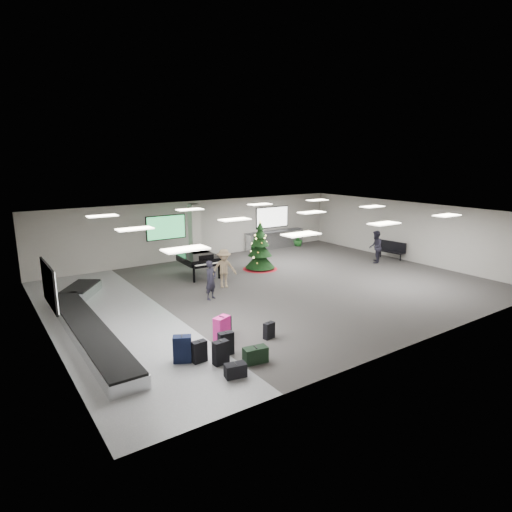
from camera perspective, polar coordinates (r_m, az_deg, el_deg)
ground at (r=18.63m, az=2.51°, el=-4.22°), size 18.00×18.00×0.00m
room_envelope at (r=18.39m, az=0.38°, el=3.04°), size 18.02×14.02×3.21m
baggage_carousel at (r=15.35m, az=-21.64°, el=-8.15°), size 2.28×9.71×0.43m
service_counter at (r=26.58m, az=2.55°, el=2.23°), size 4.05×0.65×1.08m
suitcase_0 at (r=11.96m, az=-4.73°, el=-12.71°), size 0.44×0.26×0.68m
suitcase_1 at (r=12.48m, az=-4.03°, el=-11.54°), size 0.45×0.26×0.69m
pink_suitcase at (r=13.23m, az=-4.58°, el=-9.74°), size 0.59×0.47×0.84m
suitcase_3 at (r=13.80m, az=-4.16°, el=-9.23°), size 0.44×0.31×0.61m
navy_suitcase at (r=12.18m, az=-9.80°, el=-12.13°), size 0.57×0.49×0.78m
suitcase_5 at (r=12.14m, az=-7.56°, el=-12.52°), size 0.42×0.24×0.63m
green_duffel at (r=12.05m, az=-0.08°, el=-13.04°), size 0.71×0.43×0.46m
suitcase_7 at (r=13.50m, az=1.75°, el=-9.90°), size 0.39×0.25×0.54m
black_duffel at (r=11.37m, az=-2.77°, el=-14.99°), size 0.60×0.41×0.38m
christmas_tree at (r=21.47m, az=0.54°, el=0.50°), size 1.77×1.77×2.53m
grand_piano at (r=20.18m, az=-7.45°, el=-0.46°), size 1.71×2.15×1.19m
bench at (r=24.87m, az=17.68°, el=0.87°), size 0.70×1.59×0.98m
traveler_a at (r=17.00m, az=-6.04°, el=-3.22°), size 0.67×0.57×1.57m
traveler_b at (r=18.49m, az=-4.28°, el=-1.66°), size 1.23×0.93×1.68m
traveler_bench at (r=23.63m, az=15.65°, el=1.19°), size 1.07×1.04×1.74m
potted_plant_left at (r=25.30m, az=-0.02°, el=1.42°), size 0.61×0.60×0.87m
potted_plant_right at (r=27.32m, az=5.66°, el=2.28°), size 0.72×0.72×0.92m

